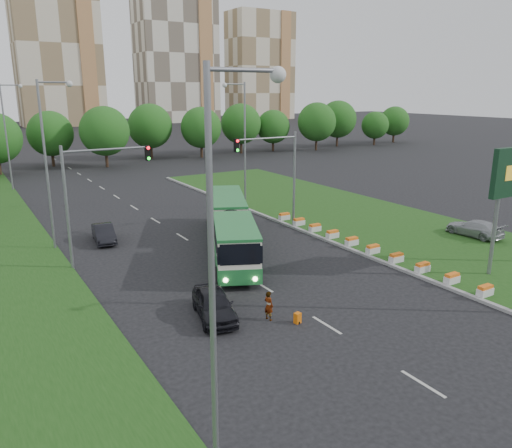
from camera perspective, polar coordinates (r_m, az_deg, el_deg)
ground at (r=31.54m, az=5.40°, el=-5.98°), size 360.00×360.00×0.00m
grass_median at (r=45.43m, az=12.55°, el=0.42°), size 14.00×60.00×0.15m
median_kerb at (r=41.03m, az=5.51°, el=-0.83°), size 0.30×60.00×0.18m
lane_markings at (r=47.28m, az=-12.26°, el=0.92°), size 0.20×100.00×0.01m
flower_planters at (r=36.89m, az=12.02°, el=-2.36°), size 1.10×20.30×0.60m
traffic_mast_median at (r=40.79m, az=2.57°, el=6.69°), size 5.76×0.32×8.00m
traffic_mast_left at (r=33.82m, az=-18.31°, el=4.19°), size 5.76×0.32×8.00m
street_lamps at (r=36.96m, az=-7.55°, el=6.71°), size 36.00×60.00×12.00m
tree_line at (r=83.51m, az=-12.07°, el=10.11°), size 120.00×8.00×9.00m
apartment_tower_ceast at (r=177.05m, az=-21.84°, el=18.53°), size 25.00×15.00×50.00m
apartment_tower_east at (r=188.50m, az=-9.13°, el=18.64°), size 27.00×15.00×47.00m
midrise_east at (r=204.40m, az=0.45°, el=17.55°), size 24.00×14.00×40.00m
articulated_bus at (r=36.35m, az=-3.42°, el=-0.30°), size 2.59×16.62×2.74m
car_left_near at (r=25.84m, az=-4.82°, el=-9.09°), size 2.76×4.66×1.49m
car_left_far at (r=39.94m, az=-17.00°, el=-1.02°), size 1.93×4.22×1.34m
car_median at (r=42.77m, az=23.69°, el=-0.42°), size 2.09×4.59×1.30m
pedestrian at (r=25.52m, az=1.46°, el=-9.31°), size 0.48×0.63×1.53m
shopping_trolley at (r=25.46m, az=4.77°, el=-10.66°), size 0.32×0.34×0.55m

